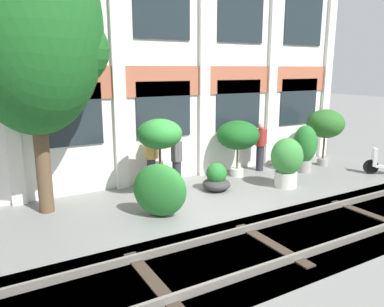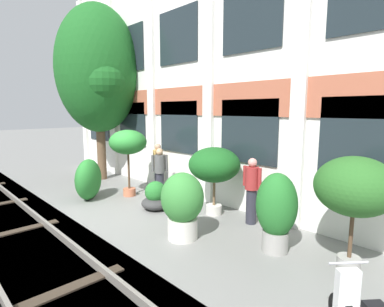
{
  "view_description": "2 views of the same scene",
  "coord_description": "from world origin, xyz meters",
  "px_view_note": "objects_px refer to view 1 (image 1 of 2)",
  "views": [
    {
      "loc": [
        -4.95,
        -7.65,
        3.46
      ],
      "look_at": [
        -0.09,
        0.78,
        1.25
      ],
      "focal_mm": 35.0,
      "sensor_mm": 36.0,
      "label": 1
    },
    {
      "loc": [
        7.56,
        -3.94,
        2.83
      ],
      "look_at": [
        1.31,
        2.03,
        1.56
      ],
      "focal_mm": 28.0,
      "sensor_mm": 36.0,
      "label": 2
    }
  ],
  "objects_px": {
    "potted_plant_glazed_jar": "(287,160)",
    "topiary_hedge": "(160,190)",
    "resident_watching_tracks": "(260,145)",
    "resident_near_plants": "(151,158)",
    "potted_plant_wide_bowl": "(216,179)",
    "potted_plant_low_pan": "(238,136)",
    "potted_plant_terracotta_small": "(325,125)",
    "broadleaf_tree": "(31,31)",
    "resident_by_doorway": "(177,159)",
    "potted_plant_stone_basin": "(305,147)",
    "potted_plant_tall_urn": "(160,136)"
  },
  "relations": [
    {
      "from": "potted_plant_tall_urn",
      "to": "resident_watching_tracks",
      "type": "relative_size",
      "value": 1.31
    },
    {
      "from": "broadleaf_tree",
      "to": "potted_plant_glazed_jar",
      "type": "xyz_separation_m",
      "value": [
        6.56,
        -1.46,
        -3.47
      ]
    },
    {
      "from": "potted_plant_low_pan",
      "to": "topiary_hedge",
      "type": "xyz_separation_m",
      "value": [
        -3.67,
        -1.85,
        -0.7
      ]
    },
    {
      "from": "broadleaf_tree",
      "to": "resident_watching_tracks",
      "type": "xyz_separation_m",
      "value": [
        7.08,
        0.37,
        -3.39
      ]
    },
    {
      "from": "potted_plant_stone_basin",
      "to": "potted_plant_low_pan",
      "type": "relative_size",
      "value": 0.87
    },
    {
      "from": "resident_by_doorway",
      "to": "resident_near_plants",
      "type": "distance_m",
      "value": 0.76
    },
    {
      "from": "potted_plant_glazed_jar",
      "to": "potted_plant_low_pan",
      "type": "relative_size",
      "value": 0.81
    },
    {
      "from": "resident_by_doorway",
      "to": "resident_watching_tracks",
      "type": "height_order",
      "value": "resident_watching_tracks"
    },
    {
      "from": "resident_by_doorway",
      "to": "resident_near_plants",
      "type": "xyz_separation_m",
      "value": [
        -0.63,
        0.42,
        0.04
      ]
    },
    {
      "from": "potted_plant_terracotta_small",
      "to": "potted_plant_wide_bowl",
      "type": "bearing_deg",
      "value": -174.32
    },
    {
      "from": "resident_watching_tracks",
      "to": "topiary_hedge",
      "type": "xyz_separation_m",
      "value": [
        -4.77,
        -2.02,
        -0.25
      ]
    },
    {
      "from": "potted_plant_wide_bowl",
      "to": "resident_near_plants",
      "type": "distance_m",
      "value": 2.03
    },
    {
      "from": "potted_plant_tall_urn",
      "to": "resident_watching_tracks",
      "type": "distance_m",
      "value": 4.39
    },
    {
      "from": "potted_plant_terracotta_small",
      "to": "resident_watching_tracks",
      "type": "xyz_separation_m",
      "value": [
        -2.5,
        0.58,
        -0.61
      ]
    },
    {
      "from": "potted_plant_glazed_jar",
      "to": "potted_plant_wide_bowl",
      "type": "bearing_deg",
      "value": 159.3
    },
    {
      "from": "resident_by_doorway",
      "to": "potted_plant_glazed_jar",
      "type": "bearing_deg",
      "value": 4.91
    },
    {
      "from": "resident_watching_tracks",
      "to": "resident_near_plants",
      "type": "bearing_deg",
      "value": -92.13
    },
    {
      "from": "broadleaf_tree",
      "to": "resident_by_doorway",
      "type": "height_order",
      "value": "broadleaf_tree"
    },
    {
      "from": "potted_plant_terracotta_small",
      "to": "topiary_hedge",
      "type": "xyz_separation_m",
      "value": [
        -7.27,
        -1.44,
        -0.86
      ]
    },
    {
      "from": "topiary_hedge",
      "to": "potted_plant_tall_urn",
      "type": "bearing_deg",
      "value": 64.08
    },
    {
      "from": "broadleaf_tree",
      "to": "topiary_hedge",
      "type": "relative_size",
      "value": 5.17
    },
    {
      "from": "resident_watching_tracks",
      "to": "resident_near_plants",
      "type": "xyz_separation_m",
      "value": [
        -4.02,
        0.17,
        0.01
      ]
    },
    {
      "from": "potted_plant_wide_bowl",
      "to": "potted_plant_terracotta_small",
      "type": "relative_size",
      "value": 0.4
    },
    {
      "from": "potted_plant_tall_urn",
      "to": "potted_plant_low_pan",
      "type": "bearing_deg",
      "value": 12.9
    },
    {
      "from": "broadleaf_tree",
      "to": "resident_watching_tracks",
      "type": "relative_size",
      "value": 4.12
    },
    {
      "from": "potted_plant_tall_urn",
      "to": "resident_watching_tracks",
      "type": "bearing_deg",
      "value": 11.82
    },
    {
      "from": "resident_by_doorway",
      "to": "topiary_hedge",
      "type": "bearing_deg",
      "value": -94.23
    },
    {
      "from": "potted_plant_wide_bowl",
      "to": "potted_plant_tall_urn",
      "type": "bearing_deg",
      "value": 173.53
    },
    {
      "from": "potted_plant_low_pan",
      "to": "resident_by_doorway",
      "type": "bearing_deg",
      "value": -177.98
    },
    {
      "from": "resident_watching_tracks",
      "to": "potted_plant_tall_urn",
      "type": "bearing_deg",
      "value": -77.93
    },
    {
      "from": "topiary_hedge",
      "to": "potted_plant_stone_basin",
      "type": "bearing_deg",
      "value": 10.79
    },
    {
      "from": "potted_plant_tall_urn",
      "to": "resident_by_doorway",
      "type": "distance_m",
      "value": 1.36
    },
    {
      "from": "broadleaf_tree",
      "to": "resident_watching_tracks",
      "type": "height_order",
      "value": "broadleaf_tree"
    },
    {
      "from": "potted_plant_low_pan",
      "to": "topiary_hedge",
      "type": "relative_size",
      "value": 1.39
    },
    {
      "from": "potted_plant_stone_basin",
      "to": "potted_plant_tall_urn",
      "type": "distance_m",
      "value": 5.49
    },
    {
      "from": "potted_plant_wide_bowl",
      "to": "potted_plant_low_pan",
      "type": "height_order",
      "value": "potted_plant_low_pan"
    },
    {
      "from": "potted_plant_stone_basin",
      "to": "resident_watching_tracks",
      "type": "bearing_deg",
      "value": 143.96
    },
    {
      "from": "broadleaf_tree",
      "to": "topiary_hedge",
      "type": "distance_m",
      "value": 4.62
    },
    {
      "from": "potted_plant_low_pan",
      "to": "potted_plant_stone_basin",
      "type": "bearing_deg",
      "value": -17.14
    },
    {
      "from": "broadleaf_tree",
      "to": "potted_plant_tall_urn",
      "type": "bearing_deg",
      "value": -10.11
    },
    {
      "from": "broadleaf_tree",
      "to": "potted_plant_terracotta_small",
      "type": "bearing_deg",
      "value": -1.23
    },
    {
      "from": "potted_plant_stone_basin",
      "to": "resident_watching_tracks",
      "type": "xyz_separation_m",
      "value": [
        -1.21,
        0.88,
        0.02
      ]
    },
    {
      "from": "potted_plant_wide_bowl",
      "to": "potted_plant_tall_urn",
      "type": "distance_m",
      "value": 2.2
    },
    {
      "from": "resident_watching_tracks",
      "to": "potted_plant_wide_bowl",
      "type": "bearing_deg",
      "value": -66.6
    },
    {
      "from": "broadleaf_tree",
      "to": "potted_plant_terracotta_small",
      "type": "relative_size",
      "value": 3.34
    },
    {
      "from": "potted_plant_glazed_jar",
      "to": "potted_plant_wide_bowl",
      "type": "height_order",
      "value": "potted_plant_glazed_jar"
    },
    {
      "from": "potted_plant_glazed_jar",
      "to": "potted_plant_stone_basin",
      "type": "xyz_separation_m",
      "value": [
        1.73,
        0.95,
        0.06
      ]
    },
    {
      "from": "potted_plant_low_pan",
      "to": "topiary_hedge",
      "type": "height_order",
      "value": "potted_plant_low_pan"
    },
    {
      "from": "potted_plant_glazed_jar",
      "to": "topiary_hedge",
      "type": "bearing_deg",
      "value": -177.44
    },
    {
      "from": "potted_plant_low_pan",
      "to": "resident_watching_tracks",
      "type": "distance_m",
      "value": 1.2
    }
  ]
}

